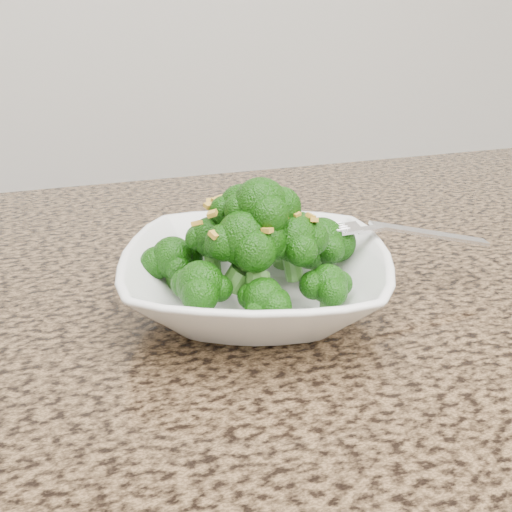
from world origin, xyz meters
name	(u,v)px	position (x,y,z in m)	size (l,w,h in m)	color
granite_counter	(381,353)	(0.00, 0.30, 0.89)	(1.64, 1.04, 0.03)	brown
bowl	(256,280)	(-0.08, 0.38, 0.93)	(0.22, 0.22, 0.06)	white
broccoli_pile	(256,207)	(-0.08, 0.38, 0.99)	(0.20, 0.20, 0.08)	#144C08
garlic_topping	(256,157)	(-0.08, 0.38, 1.03)	(0.12, 0.12, 0.01)	gold
fork	(374,229)	(0.03, 0.38, 0.96)	(0.19, 0.03, 0.01)	silver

